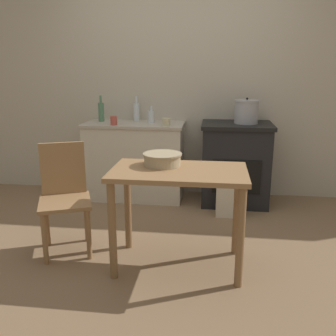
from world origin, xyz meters
The scene contains 14 objects.
ground_plane centered at (0.00, 0.00, 0.00)m, with size 14.00×14.00×0.00m, color #896B4C.
wall_back centered at (0.00, 1.58, 1.27)m, with size 8.00×0.07×2.55m.
counter_cabinet centered at (-0.47, 1.29, 0.44)m, with size 1.11×0.55×0.87m.
stove centered at (0.66, 1.26, 0.45)m, with size 0.75×0.61×0.89m.
work_table centered at (0.17, -0.20, 0.62)m, with size 0.98×0.57×0.76m.
chair centered at (-0.78, -0.04, 0.47)m, with size 0.52×0.52×0.88m.
flour_sack centered at (0.58, 0.84, 0.20)m, with size 0.24×0.17×0.40m, color beige.
stock_pot centered at (0.75, 1.26, 1.02)m, with size 0.26×0.26×0.27m.
mixing_bowl_large centered at (0.04, -0.10, 0.81)m, with size 0.29×0.29×0.09m.
bottle_far_left centered at (-0.48, 1.46, 0.98)m, with size 0.07×0.07×0.29m.
bottle_left centered at (-0.87, 1.36, 0.98)m, with size 0.06×0.06×0.29m.
bottle_mid_left centered at (-0.29, 1.31, 0.95)m, with size 0.07×0.07×0.19m.
cup_center_left centered at (-0.09, 1.11, 0.91)m, with size 0.08×0.08×0.08m, color beige.
cup_center centered at (-0.66, 1.12, 0.92)m, with size 0.07×0.07×0.09m, color #B74C42.
Camera 1 is at (0.42, -2.79, 1.48)m, focal length 40.00 mm.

